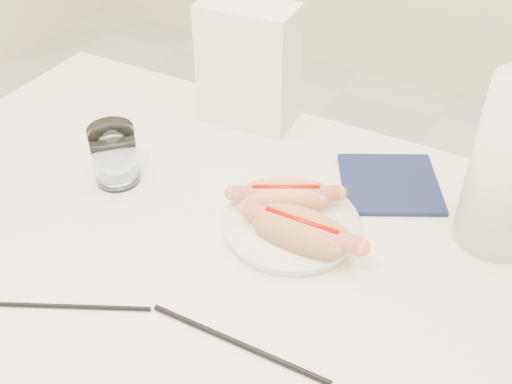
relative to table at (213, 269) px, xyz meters
The scene contains 9 objects.
table is the anchor object (origin of this frame).
plate 0.14m from the table, 40.17° to the left, with size 0.20×0.20×0.02m, color white.
hotdog_left 0.16m from the table, 56.77° to the left, with size 0.16×0.12×0.05m.
hotdog_right 0.17m from the table, 19.40° to the left, with size 0.18×0.07×0.05m.
water_glass 0.25m from the table, 165.95° to the left, with size 0.07×0.07×0.10m, color white.
chopstick_near 0.23m from the table, 115.19° to the right, with size 0.01×0.01×0.20m, color black.
chopstick_far 0.21m from the table, 48.48° to the right, with size 0.01×0.01×0.25m, color black.
napkin_box 0.39m from the table, 109.70° to the left, with size 0.17×0.10×0.23m, color silver.
navy_napkin 0.33m from the table, 53.39° to the left, with size 0.16×0.16×0.01m, color #131A3C.
Camera 1 is at (0.38, -0.56, 1.39)m, focal length 43.05 mm.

